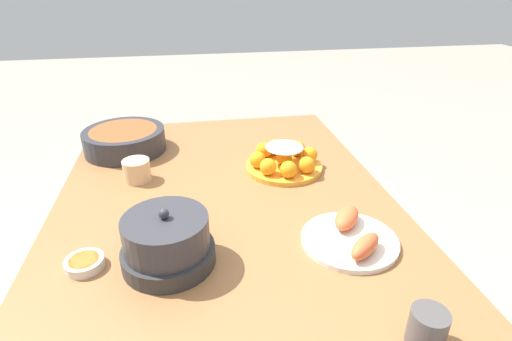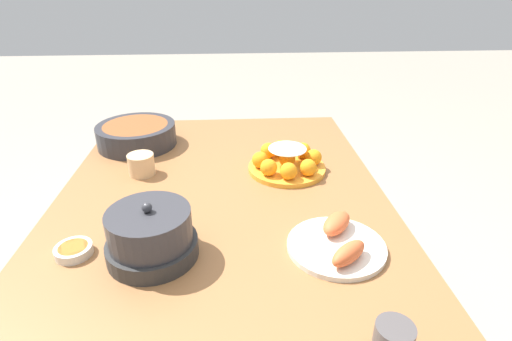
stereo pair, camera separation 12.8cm
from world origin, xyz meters
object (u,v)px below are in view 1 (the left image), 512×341
cup_near (427,328)px  cup_far (137,170)px  seafood_platter (351,237)px  cake_plate (284,160)px  dining_table (226,218)px  sauce_bowl (85,263)px  serving_bowl (125,139)px  warming_pot (167,242)px

cup_near → cup_far: size_ratio=0.88×
seafood_platter → cup_far: (0.44, 0.56, 0.02)m
cup_far → cake_plate: bearing=-90.3°
dining_table → sauce_bowl: 0.45m
dining_table → seafood_platter: (-0.29, -0.29, 0.10)m
serving_bowl → cup_near: (-1.00, -0.64, -0.01)m
sauce_bowl → seafood_platter: bearing=-91.6°
sauce_bowl → seafood_platter: seafood_platter is taller
sauce_bowl → warming_pot: warming_pot is taller
cake_plate → cup_near: 0.75m
seafood_platter → cup_near: (-0.31, -0.02, 0.02)m
dining_table → warming_pot: 0.36m
cup_near → cake_plate: bearing=6.7°
serving_bowl → seafood_platter: size_ratio=1.23×
dining_table → seafood_platter: size_ratio=5.59×
cake_plate → cup_near: size_ratio=3.45×
cup_far → warming_pot: (-0.43, -0.11, 0.02)m
dining_table → serving_bowl: bearing=39.6°
cake_plate → cup_far: cake_plate is taller
cup_near → cup_far: cup_near is taller
serving_bowl → warming_pot: (-0.69, -0.17, 0.01)m
dining_table → cake_plate: bearing=-56.0°
cake_plate → seafood_platter: bearing=-170.7°
serving_bowl → cup_far: serving_bowl is taller
dining_table → cake_plate: size_ratio=5.16×
cake_plate → serving_bowl: bearing=65.3°
seafood_platter → cup_near: 0.31m
cake_plate → sauce_bowl: (-0.42, 0.57, -0.02)m
warming_pot → seafood_platter: bearing=-90.3°
seafood_platter → warming_pot: size_ratio=1.12×
cake_plate → warming_pot: warming_pot is taller
dining_table → cup_near: bearing=-152.8°
serving_bowl → warming_pot: 0.71m
serving_bowl → warming_pot: size_ratio=1.37×
serving_bowl → sauce_bowl: size_ratio=3.37×
cake_plate → sauce_bowl: bearing=126.1°
cake_plate → seafood_platter: cake_plate is taller
cup_near → warming_pot: bearing=56.1°
seafood_platter → cup_near: bearing=-177.0°
seafood_platter → cup_far: 0.71m
sauce_bowl → serving_bowl: bearing=-1.7°
cup_far → warming_pot: size_ratio=0.40×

